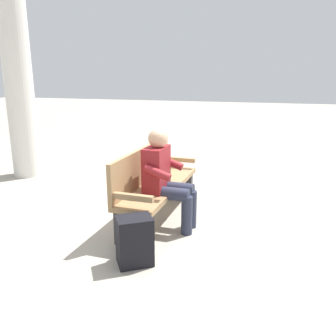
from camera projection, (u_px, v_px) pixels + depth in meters
name	position (u px, v px, depth m)	size (l,w,h in m)	color
ground_plane	(160.00, 218.00, 4.45)	(40.00, 40.00, 0.00)	#A89E8E
bench_near	(154.00, 183.00, 4.35)	(1.81, 0.51, 0.90)	#9E7A51
person_seated	(165.00, 177.00, 4.02)	(0.57, 0.58, 1.18)	maroon
backpack	(134.00, 241.00, 3.32)	(0.40, 0.41, 0.48)	black
support_pillar	(16.00, 63.00, 5.86)	(0.48, 0.48, 3.92)	silver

